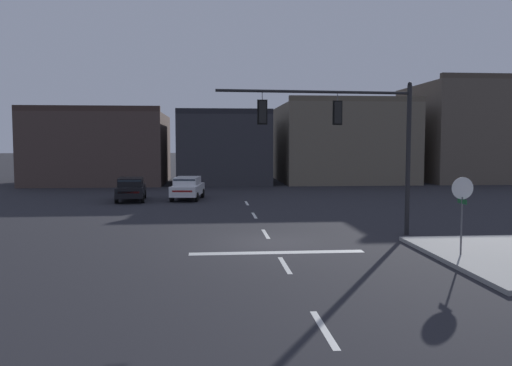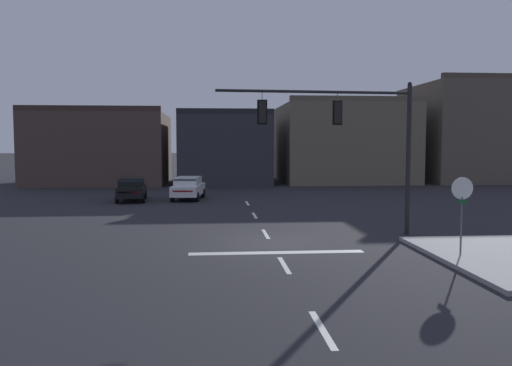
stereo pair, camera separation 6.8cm
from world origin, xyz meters
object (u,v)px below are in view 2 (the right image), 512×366
Objects in this scene: signal_mast_near_side at (353,130)px; stop_sign at (462,197)px; car_lot_nearside at (188,187)px; car_lot_middle at (132,188)px.

signal_mast_near_side reaches higher than stop_sign.
car_lot_middle is at bearing -172.17° from car_lot_nearside.
car_lot_nearside is at bearing 116.04° from signal_mast_near_side.
car_lot_nearside is (-10.18, 20.28, -1.29)m from stop_sign.
stop_sign is at bearing -61.43° from signal_mast_near_side.
car_lot_nearside is (-7.61, 15.58, -3.69)m from signal_mast_near_side.
stop_sign is 0.62× the size of car_lot_middle.
car_lot_nearside and car_lot_middle have the same top height.
stop_sign reaches higher than car_lot_nearside.
signal_mast_near_side reaches higher than car_lot_nearside.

